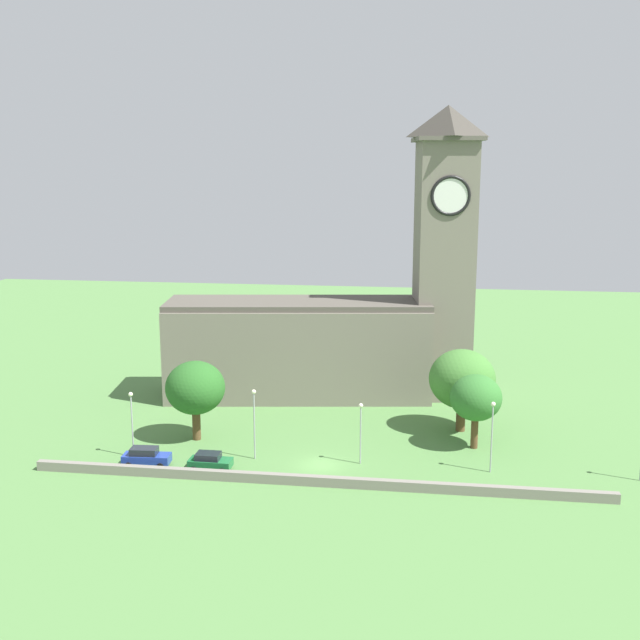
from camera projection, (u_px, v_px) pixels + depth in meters
name	position (u px, v px, depth m)	size (l,w,h in m)	color
ground_plane	(339.00, 416.00, 88.55)	(200.00, 200.00, 0.00)	#517F42
church	(341.00, 320.00, 95.13)	(39.34, 14.50, 35.94)	slate
quay_barrier	(314.00, 481.00, 69.15)	(53.65, 0.70, 0.92)	gray
car_blue	(146.00, 457.00, 73.59)	(4.70, 2.28, 1.87)	#233D9E
car_green	(210.00, 461.00, 72.68)	(4.13, 2.20, 1.70)	#1E6B38
streetlamp_west_end	(132.00, 414.00, 75.26)	(0.44, 0.44, 6.75)	#9EA0A5
streetlamp_west_mid	(254.00, 413.00, 74.69)	(0.44, 0.44, 7.19)	#9EA0A5
streetlamp_central	(361.00, 423.00, 73.56)	(0.44, 0.44, 6.18)	#9EA0A5
streetlamp_east_mid	(492.00, 425.00, 71.38)	(0.44, 0.44, 6.99)	#9EA0A5
tree_by_tower	(195.00, 388.00, 79.95)	(6.31, 6.31, 8.59)	brown
tree_churchyard	(462.00, 379.00, 82.60)	(7.23, 7.23, 9.19)	brown
tree_riverside_east	(476.00, 398.00, 77.51)	(5.32, 5.32, 7.83)	brown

